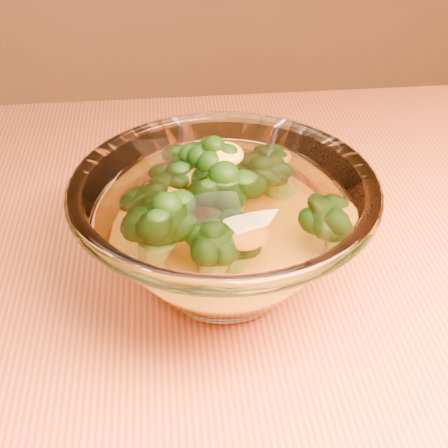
{
  "coord_description": "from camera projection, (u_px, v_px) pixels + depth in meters",
  "views": [
    {
      "loc": [
        -0.04,
        -0.32,
        1.08
      ],
      "look_at": [
        0.0,
        0.05,
        0.81
      ],
      "focal_mm": 50.0,
      "sensor_mm": 36.0,
      "label": 1
    }
  ],
  "objects": [
    {
      "name": "cheese_sauce",
      "position": [
        224.0,
        251.0,
        0.48
      ],
      "size": [
        0.12,
        0.12,
        0.03
      ],
      "primitive_type": "ellipsoid",
      "color": "orange",
      "rests_on": "glass_bowl"
    },
    {
      "name": "broccoli_heap",
      "position": [
        214.0,
        204.0,
        0.47
      ],
      "size": [
        0.16,
        0.14,
        0.08
      ],
      "color": "black",
      "rests_on": "cheese_sauce"
    },
    {
      "name": "table",
      "position": [
        226.0,
        411.0,
        0.52
      ],
      "size": [
        1.2,
        0.8,
        0.75
      ],
      "color": "#B55C36",
      "rests_on": "ground"
    },
    {
      "name": "glass_bowl",
      "position": [
        224.0,
        229.0,
        0.47
      ],
      "size": [
        0.23,
        0.23,
        0.1
      ],
      "color": "white",
      "rests_on": "table"
    }
  ]
}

